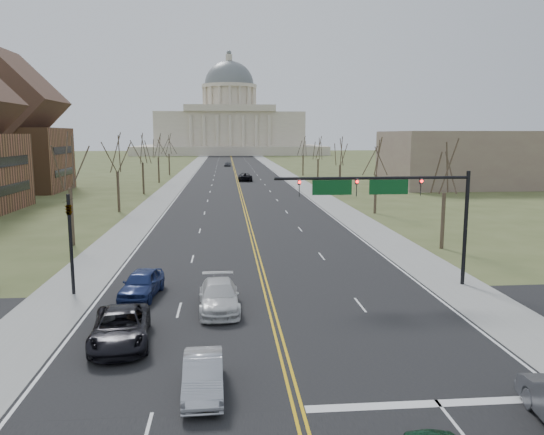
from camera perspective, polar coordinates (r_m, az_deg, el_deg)
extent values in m
plane|color=#485128|center=(20.34, 2.42, -18.63)|extent=(600.00, 600.00, 0.00)
cube|color=black|center=(128.24, -3.94, 4.69)|extent=(20.00, 380.00, 0.01)
cube|color=black|center=(25.77, 0.66, -12.48)|extent=(120.00, 14.00, 0.01)
cube|color=gray|center=(128.58, -9.31, 4.61)|extent=(4.00, 380.00, 0.03)
cube|color=gray|center=(129.03, 1.41, 4.74)|extent=(4.00, 380.00, 0.03)
cube|color=gold|center=(128.24, -3.94, 4.69)|extent=(0.42, 380.00, 0.01)
cube|color=silver|center=(128.44, -8.33, 4.63)|extent=(0.15, 380.00, 0.01)
cube|color=silver|center=(128.80, 0.44, 4.73)|extent=(0.15, 380.00, 0.01)
cube|color=silver|center=(20.68, 17.46, -18.53)|extent=(9.50, 0.50, 0.01)
cube|color=beige|center=(267.99, -4.53, 7.30)|extent=(90.00, 60.00, 4.00)
cube|color=beige|center=(267.90, -4.56, 9.44)|extent=(70.00, 40.00, 16.00)
cube|color=beige|center=(247.68, -4.54, 11.68)|extent=(42.00, 3.00, 3.00)
cylinder|color=beige|center=(268.40, -4.60, 12.43)|extent=(24.00, 24.00, 12.00)
cylinder|color=beige|center=(268.91, -4.61, 13.88)|extent=(27.00, 27.00, 1.60)
ellipsoid|color=slate|center=(268.98, -4.62, 14.05)|extent=(24.00, 24.00, 22.80)
cylinder|color=beige|center=(270.44, -4.65, 16.77)|extent=(3.20, 3.20, 3.00)
sphere|color=slate|center=(270.77, -4.66, 17.25)|extent=(2.40, 2.40, 2.40)
cylinder|color=black|center=(35.21, 20.08, -1.12)|extent=(0.24, 0.24, 7.20)
cylinder|color=black|center=(32.71, 10.80, 4.19)|extent=(12.00, 0.18, 0.18)
imported|color=black|center=(33.70, 15.69, 3.21)|extent=(0.35, 0.40, 1.10)
sphere|color=#FF0C0C|center=(33.53, 15.81, 3.78)|extent=(0.18, 0.18, 0.18)
imported|color=black|center=(32.51, 9.07, 3.23)|extent=(0.35, 0.40, 1.10)
sphere|color=#FF0C0C|center=(32.33, 9.15, 3.82)|extent=(0.18, 0.18, 0.18)
imported|color=black|center=(31.84, 2.94, 3.22)|extent=(0.35, 0.40, 1.10)
sphere|color=#FF0C0C|center=(31.66, 2.98, 3.82)|extent=(0.18, 0.18, 0.18)
cube|color=#0C4C1E|center=(33.05, 12.44, 3.23)|extent=(2.40, 0.12, 0.90)
cube|color=#0C4C1E|center=(32.18, 6.47, 3.23)|extent=(2.40, 0.12, 0.90)
cylinder|color=black|center=(33.30, -20.82, -2.77)|extent=(0.20, 0.20, 6.00)
imported|color=black|center=(32.94, -21.03, 0.98)|extent=(0.32, 0.36, 0.99)
cylinder|color=#3C2F23|center=(46.08, 17.90, -0.34)|extent=(0.32, 0.32, 4.68)
cylinder|color=#3C2F23|center=(48.22, -20.73, 0.07)|extent=(0.32, 0.32, 4.95)
cylinder|color=#3C2F23|center=(64.80, 11.06, 2.49)|extent=(0.32, 0.32, 4.68)
cylinder|color=#3C2F23|center=(67.53, -16.20, 2.67)|extent=(0.32, 0.32, 4.95)
cylinder|color=#3C2F23|center=(84.11, 7.31, 4.02)|extent=(0.32, 0.32, 4.68)
cylinder|color=#3C2F23|center=(87.15, -13.68, 4.10)|extent=(0.32, 0.32, 4.95)
cylinder|color=#3C2F23|center=(103.68, 4.96, 4.97)|extent=(0.32, 0.32, 4.68)
cylinder|color=#3C2F23|center=(106.91, -12.09, 5.00)|extent=(0.32, 0.32, 4.95)
cylinder|color=#3C2F23|center=(123.39, 3.35, 5.61)|extent=(0.32, 0.32, 4.68)
cylinder|color=#3C2F23|center=(126.75, -10.99, 5.62)|extent=(0.32, 0.32, 4.95)
cube|color=black|center=(73.01, -25.94, 2.86)|extent=(0.10, 9.80, 1.20)
cube|color=black|center=(72.78, -26.11, 5.47)|extent=(0.10, 9.80, 1.20)
cube|color=brown|center=(98.63, -26.30, 5.58)|extent=(17.00, 14.00, 10.50)
cube|color=#4A3225|center=(98.68, -26.69, 11.09)|extent=(17.00, 14.28, 17.00)
cube|color=black|center=(95.99, -21.44, 4.56)|extent=(0.10, 9.80, 1.20)
cube|color=black|center=(95.82, -21.57, 6.75)|extent=(0.10, 9.80, 1.20)
cube|color=#796056|center=(103.10, 19.38, 5.96)|extent=(25.00, 20.00, 10.00)
imported|color=#A6A7AE|center=(20.37, -7.42, -16.49)|extent=(1.54, 4.15, 1.35)
imported|color=black|center=(25.42, -15.99, -11.30)|extent=(3.12, 5.73, 1.52)
imported|color=silver|center=(29.08, -5.72, -8.40)|extent=(2.33, 5.31, 1.52)
imported|color=navy|center=(32.06, -13.83, -6.91)|extent=(2.45, 4.87, 1.59)
imported|color=black|center=(109.22, -2.91, 4.40)|extent=(2.77, 5.97, 1.65)
imported|color=#4B4C52|center=(159.36, -4.81, 5.75)|extent=(2.08, 4.24, 1.39)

